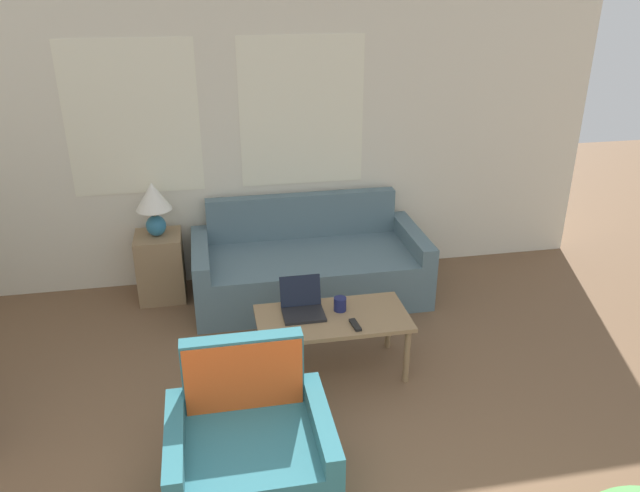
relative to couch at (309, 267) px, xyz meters
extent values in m
cube|color=silver|center=(-0.60, 0.48, 1.04)|extent=(6.76, 0.05, 2.60)
cube|color=white|center=(-1.41, 0.46, 1.29)|extent=(1.10, 0.01, 1.30)
cube|color=white|center=(0.03, 0.46, 1.29)|extent=(1.10, 0.01, 1.30)
cube|color=slate|center=(0.00, -0.07, -0.05)|extent=(1.74, 0.94, 0.42)
cube|color=slate|center=(0.00, 0.34, 0.16)|extent=(1.74, 0.12, 0.83)
cube|color=slate|center=(-0.94, -0.07, 0.03)|extent=(0.14, 0.94, 0.57)
cube|color=slate|center=(0.94, -0.07, 0.03)|extent=(0.14, 0.94, 0.57)
cube|color=#2D6B75|center=(-0.72, -2.30, -0.06)|extent=(0.68, 0.74, 0.40)
cube|color=#2D6B75|center=(-0.72, -1.99, 0.17)|extent=(0.68, 0.10, 0.85)
cube|color=#2D6B75|center=(-1.11, -2.30, 0.00)|extent=(0.10, 0.74, 0.52)
cube|color=#2D6B75|center=(-0.33, -2.30, 0.00)|extent=(0.10, 0.74, 0.52)
cube|color=#D1511E|center=(-0.72, -2.04, 0.27)|extent=(0.66, 0.01, 0.61)
cube|color=#937551|center=(-1.29, 0.18, 0.04)|extent=(0.40, 0.40, 0.60)
ellipsoid|color=teal|center=(-1.29, 0.18, 0.43)|extent=(0.17, 0.17, 0.18)
cylinder|color=tan|center=(-1.29, 0.18, 0.55)|extent=(0.02, 0.02, 0.06)
cone|color=white|center=(-1.29, 0.18, 0.70)|extent=(0.30, 0.30, 0.23)
cube|color=#8E704C|center=(-0.04, -1.22, 0.19)|extent=(1.08, 0.55, 0.03)
cylinder|color=#8E704C|center=(-0.53, -1.44, -0.04)|extent=(0.04, 0.04, 0.43)
cylinder|color=#8E704C|center=(0.45, -1.44, -0.04)|extent=(0.04, 0.04, 0.43)
cylinder|color=#8E704C|center=(-0.53, -0.99, -0.04)|extent=(0.04, 0.04, 0.43)
cylinder|color=#8E704C|center=(0.45, -0.99, -0.04)|extent=(0.04, 0.04, 0.43)
cube|color=black|center=(-0.24, -1.17, 0.21)|extent=(0.29, 0.22, 0.02)
cube|color=black|center=(-0.24, -1.03, 0.33)|extent=(0.29, 0.07, 0.22)
cylinder|color=#191E4C|center=(0.03, -1.14, 0.25)|extent=(0.09, 0.09, 0.10)
cube|color=black|center=(0.09, -1.37, 0.21)|extent=(0.06, 0.15, 0.02)
camera|label=1|loc=(-0.85, -4.94, 2.46)|focal=35.00mm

